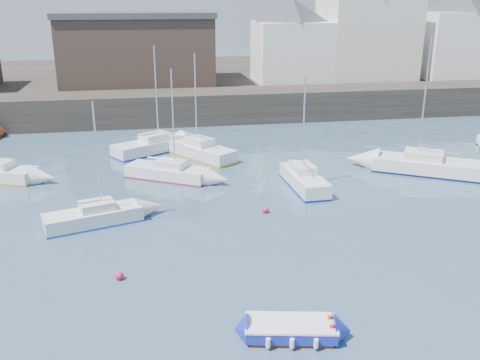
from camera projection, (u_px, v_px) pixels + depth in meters
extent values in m
plane|color=#2D4760|center=(292.00, 311.00, 21.36)|extent=(220.00, 220.00, 0.00)
cube|color=#28231E|center=(201.00, 107.00, 53.48)|extent=(90.00, 5.00, 3.00)
cube|color=#28231E|center=(186.00, 81.00, 70.28)|extent=(90.00, 32.00, 2.80)
cube|color=beige|center=(366.00, 39.00, 61.37)|extent=(10.00, 8.00, 9.00)
cube|color=white|center=(456.00, 45.00, 62.93)|extent=(9.00, 7.00, 7.50)
pyramid|color=#3A3D44|center=(461.00, 0.00, 61.32)|extent=(11.88, 11.88, 2.45)
cube|color=white|center=(291.00, 52.00, 59.84)|extent=(8.00, 7.00, 6.50)
pyramid|color=#3A3D44|center=(293.00, 10.00, 58.39)|extent=(11.14, 11.14, 2.45)
cube|color=#3D2D26|center=(137.00, 51.00, 58.39)|extent=(16.00, 10.00, 7.00)
cube|color=#3A3D44|center=(135.00, 15.00, 57.16)|extent=(16.40, 10.40, 0.60)
cube|color=#943716|center=(290.00, 336.00, 19.71)|extent=(3.21, 1.80, 0.15)
cube|color=#1626B4|center=(291.00, 329.00, 19.62)|extent=(3.50, 2.02, 0.41)
cube|color=white|center=(291.00, 323.00, 19.54)|extent=(3.57, 2.06, 0.08)
cube|color=white|center=(291.00, 327.00, 19.60)|extent=(2.77, 1.48, 0.38)
cube|color=#CFB980|center=(291.00, 325.00, 19.57)|extent=(0.42, 1.01, 0.06)
cylinder|color=white|center=(267.00, 317.00, 20.41)|extent=(0.17, 0.17, 0.33)
cylinder|color=white|center=(268.00, 343.00, 18.89)|extent=(0.17, 0.17, 0.33)
cylinder|color=white|center=(289.00, 317.00, 20.39)|extent=(0.17, 0.17, 0.33)
cylinder|color=white|center=(292.00, 343.00, 18.87)|extent=(0.17, 0.17, 0.33)
cylinder|color=white|center=(311.00, 317.00, 20.38)|extent=(0.17, 0.17, 0.33)
cylinder|color=white|center=(316.00, 343.00, 18.85)|extent=(0.17, 0.17, 0.33)
cube|color=silver|center=(93.00, 218.00, 29.34)|extent=(5.46, 3.16, 0.85)
cube|color=#1A4CB3|center=(94.00, 224.00, 29.46)|extent=(5.52, 3.19, 0.11)
cube|color=silver|center=(97.00, 206.00, 29.24)|extent=(2.11, 1.74, 0.47)
cylinder|color=silver|center=(97.00, 157.00, 28.46)|extent=(0.09, 0.09, 5.98)
cube|color=silver|center=(168.00, 173.00, 36.81)|extent=(5.92, 4.52, 0.87)
cube|color=maroon|center=(168.00, 178.00, 36.93)|extent=(5.98, 4.57, 0.12)
cube|color=silver|center=(171.00, 164.00, 36.49)|extent=(2.45, 2.22, 0.48)
cylinder|color=silver|center=(173.00, 120.00, 35.39)|extent=(0.10, 0.10, 6.65)
cube|color=silver|center=(304.00, 181.00, 35.05)|extent=(2.00, 5.53, 0.98)
cube|color=#041D9E|center=(304.00, 187.00, 35.18)|extent=(2.02, 5.59, 0.13)
cube|color=silver|center=(303.00, 168.00, 35.05)|extent=(1.40, 1.97, 0.55)
cylinder|color=silver|center=(304.00, 125.00, 34.37)|extent=(0.11, 0.11, 6.27)
cube|color=silver|center=(428.00, 166.00, 37.91)|extent=(7.57, 5.88, 1.03)
cube|color=#081542|center=(427.00, 172.00, 38.05)|extent=(7.64, 5.94, 0.14)
cube|color=silver|center=(424.00, 155.00, 37.78)|extent=(3.14, 2.87, 0.57)
cylinder|color=silver|center=(425.00, 99.00, 36.61)|extent=(0.11, 0.11, 8.53)
cube|color=silver|center=(202.00, 152.00, 41.57)|extent=(5.08, 6.07, 0.99)
cube|color=#C29515|center=(202.00, 157.00, 41.71)|extent=(5.13, 6.14, 0.13)
cube|color=silver|center=(199.00, 141.00, 41.52)|extent=(2.41, 2.57, 0.55)
cylinder|color=silver|center=(196.00, 100.00, 40.68)|extent=(0.11, 0.11, 6.97)
cube|color=silver|center=(152.00, 146.00, 43.06)|extent=(6.56, 5.14, 0.97)
cube|color=#1E30AC|center=(152.00, 151.00, 43.20)|extent=(6.63, 5.19, 0.13)
cube|color=silver|center=(155.00, 137.00, 43.02)|extent=(2.73, 2.50, 0.54)
cylinder|color=silver|center=(156.00, 94.00, 42.11)|extent=(0.11, 0.11, 7.41)
sphere|color=#E61742|center=(120.00, 279.00, 23.79)|extent=(0.40, 0.40, 0.40)
sphere|color=#E61742|center=(265.00, 213.00, 31.12)|extent=(0.40, 0.40, 0.40)
sphere|color=#E61742|center=(183.00, 167.00, 39.53)|extent=(0.37, 0.37, 0.37)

